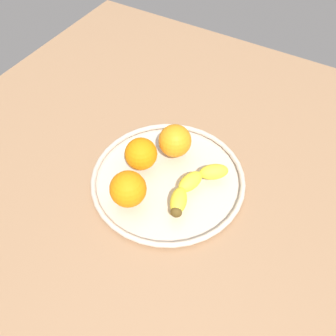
# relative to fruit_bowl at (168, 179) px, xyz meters

# --- Properties ---
(ground_plane) EXTENTS (1.27, 1.27, 0.04)m
(ground_plane) POSITION_rel_fruit_bowl_xyz_m (0.00, 0.00, -0.03)
(ground_plane) COLOR #A07754
(fruit_bowl) EXTENTS (0.35, 0.35, 0.02)m
(fruit_bowl) POSITION_rel_fruit_bowl_xyz_m (0.00, 0.00, 0.00)
(fruit_bowl) COLOR beige
(fruit_bowl) RESTS_ON ground_plane
(banana) EXTENTS (0.18, 0.10, 0.04)m
(banana) POSITION_rel_fruit_bowl_xyz_m (0.01, 0.07, 0.03)
(banana) COLOR yellow
(banana) RESTS_ON fruit_bowl
(orange_front_right) EXTENTS (0.07, 0.07, 0.07)m
(orange_front_right) POSITION_rel_fruit_bowl_xyz_m (0.00, -0.07, 0.05)
(orange_front_right) COLOR orange
(orange_front_right) RESTS_ON fruit_bowl
(orange_back_left) EXTENTS (0.08, 0.08, 0.08)m
(orange_back_left) POSITION_rel_fruit_bowl_xyz_m (-0.07, -0.02, 0.05)
(orange_back_left) COLOR orange
(orange_back_left) RESTS_ON fruit_bowl
(orange_back_right) EXTENTS (0.08, 0.08, 0.08)m
(orange_back_right) POSITION_rel_fruit_bowl_xyz_m (0.10, -0.04, 0.05)
(orange_back_right) COLOR orange
(orange_back_right) RESTS_ON fruit_bowl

